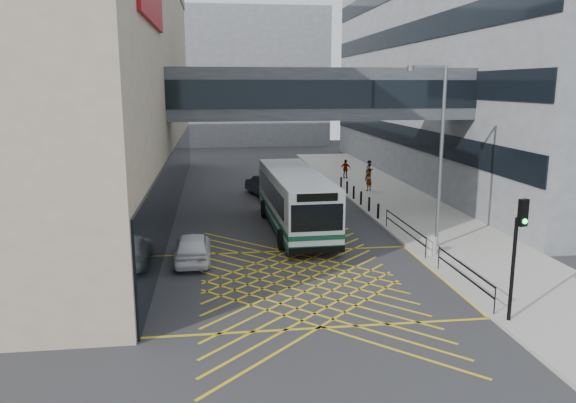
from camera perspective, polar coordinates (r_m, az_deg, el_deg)
name	(u,v)px	position (r m, az deg, el deg)	size (l,w,h in m)	color
ground	(301,282)	(23.48, 1.29, -8.21)	(120.00, 120.00, 0.00)	#333335
building_right	(537,61)	(53.41, 23.99, 12.90)	(24.09, 44.00, 20.00)	gray
building_far	(222,78)	(81.82, -6.68, 12.36)	(28.00, 16.00, 18.00)	gray
skybridge	(320,94)	(34.41, 3.27, 10.87)	(20.00, 4.10, 3.00)	#3D4248
pavement	(396,202)	(39.64, 10.88, -0.01)	(6.00, 54.00, 0.16)	#ACA79E
box_junction	(301,282)	(23.48, 1.29, -8.20)	(12.00, 9.00, 0.01)	gold
bus	(295,199)	(31.42, 0.67, 0.27)	(3.23, 11.83, 3.29)	silver
car_white	(193,247)	(26.25, -9.64, -4.58)	(1.82, 4.45, 1.42)	white
car_dark	(266,185)	(41.21, -2.29, 1.65)	(1.99, 5.09, 1.59)	black
car_silver	(308,203)	(35.72, 2.01, -0.17)	(1.73, 4.10, 1.28)	#989BA0
traffic_light	(518,243)	(20.00, 22.31, -3.88)	(0.33, 0.51, 4.25)	black
street_lamp	(438,146)	(27.97, 14.97, 5.48)	(1.99, 0.32, 8.76)	slate
litter_bin	(432,246)	(27.44, 14.44, -4.39)	(0.46, 0.46, 0.80)	#ADA89E
kerb_railings	(428,245)	(26.43, 14.03, -4.27)	(0.05, 12.54, 1.00)	black
bollards	(357,195)	(38.76, 7.05, 0.65)	(0.14, 10.14, 0.90)	black
pedestrian_a	(369,180)	(42.87, 8.20, 2.22)	(0.67, 0.48, 1.70)	gray
pedestrian_b	(370,171)	(47.44, 8.29, 3.13)	(0.82, 0.48, 1.69)	gray
pedestrian_c	(346,169)	(48.42, 5.88, 3.31)	(0.95, 0.46, 1.60)	gray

